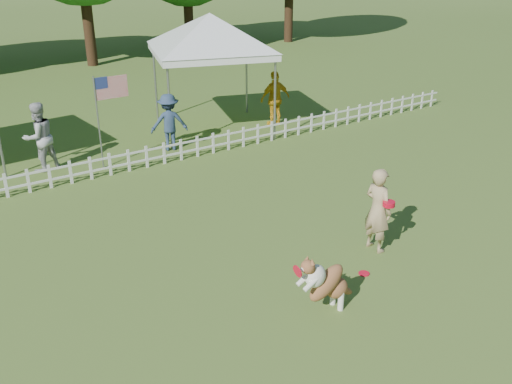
% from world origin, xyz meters
% --- Properties ---
extents(ground, '(120.00, 120.00, 0.00)m').
position_xyz_m(ground, '(0.00, 0.00, 0.00)').
color(ground, '#37551A').
rests_on(ground, ground).
extents(picket_fence, '(22.00, 0.08, 0.60)m').
position_xyz_m(picket_fence, '(0.00, 7.00, 0.30)').
color(picket_fence, silver).
rests_on(picket_fence, ground).
extents(handler, '(0.42, 0.63, 1.67)m').
position_xyz_m(handler, '(1.69, 0.54, 0.84)').
color(handler, tan).
rests_on(handler, ground).
extents(dog, '(1.06, 0.36, 1.09)m').
position_xyz_m(dog, '(-0.42, -0.53, 0.55)').
color(dog, brown).
rests_on(dog, ground).
extents(frisbee_on_turf, '(0.23, 0.23, 0.02)m').
position_xyz_m(frisbee_on_turf, '(0.89, -0.04, 0.01)').
color(frisbee_on_turf, red).
rests_on(frisbee_on_turf, ground).
extents(canopy_tent_right, '(4.19, 4.19, 3.47)m').
position_xyz_m(canopy_tent_right, '(2.87, 9.00, 1.74)').
color(canopy_tent_right, silver).
rests_on(canopy_tent_right, ground).
extents(flag_pole, '(0.93, 0.13, 2.43)m').
position_xyz_m(flag_pole, '(-1.23, 7.62, 1.21)').
color(flag_pole, gray).
rests_on(flag_pole, ground).
extents(spectator_a, '(1.04, 0.92, 1.79)m').
position_xyz_m(spectator_a, '(-2.57, 8.35, 0.90)').
color(spectator_a, '#A9A7AD').
rests_on(spectator_a, ground).
extents(spectator_b, '(1.17, 0.88, 1.62)m').
position_xyz_m(spectator_b, '(0.89, 7.96, 0.81)').
color(spectator_b, navy).
rests_on(spectator_b, ground).
extents(spectator_c, '(1.07, 0.53, 1.76)m').
position_xyz_m(spectator_c, '(4.74, 8.25, 0.88)').
color(spectator_c, gold).
rests_on(spectator_c, ground).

